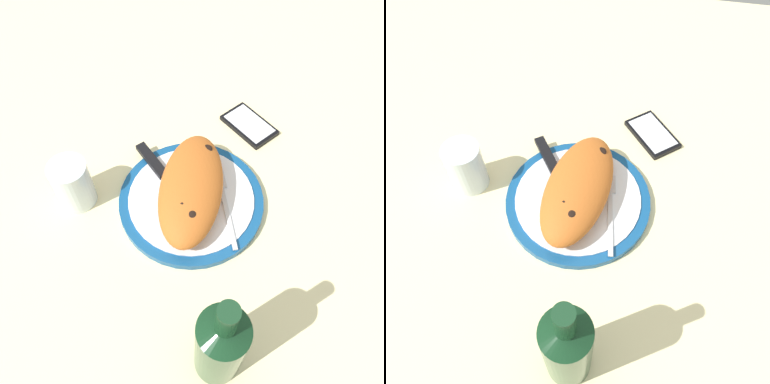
% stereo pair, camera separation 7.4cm
% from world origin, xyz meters
% --- Properties ---
extents(ground_plane, '(1.50, 1.50, 0.03)m').
position_xyz_m(ground_plane, '(0.00, 0.00, -0.01)').
color(ground_plane, beige).
extents(plate, '(0.28, 0.28, 0.02)m').
position_xyz_m(plate, '(0.00, 0.00, 0.01)').
color(plate, navy).
rests_on(plate, ground_plane).
extents(calzone, '(0.26, 0.15, 0.07)m').
position_xyz_m(calzone, '(0.00, -0.00, 0.05)').
color(calzone, '#C16023').
rests_on(calzone, plate).
extents(fork, '(0.17, 0.04, 0.00)m').
position_xyz_m(fork, '(-0.01, -0.06, 0.02)').
color(fork, silver).
rests_on(fork, plate).
extents(knife, '(0.20, 0.14, 0.01)m').
position_xyz_m(knife, '(0.06, 0.06, 0.02)').
color(knife, silver).
rests_on(knife, plate).
extents(smartphone, '(0.13, 0.13, 0.01)m').
position_xyz_m(smartphone, '(0.20, -0.13, 0.01)').
color(smartphone, black).
rests_on(smartphone, ground_plane).
extents(water_glass, '(0.07, 0.07, 0.10)m').
position_xyz_m(water_glass, '(0.01, 0.22, 0.04)').
color(water_glass, silver).
rests_on(water_glass, ground_plane).
extents(wine_bottle, '(0.07, 0.07, 0.26)m').
position_xyz_m(wine_bottle, '(-0.29, -0.04, 0.11)').
color(wine_bottle, '#14381E').
rests_on(wine_bottle, ground_plane).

